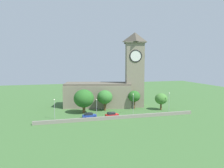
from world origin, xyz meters
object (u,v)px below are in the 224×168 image
(car_blue, at_px, (89,115))
(tree_riverside_west, at_px, (84,98))
(car_red, at_px, (112,115))
(tree_riverside_east, at_px, (105,97))
(streetlamp_east_mid, at_px, (169,99))
(tree_by_tower, at_px, (161,99))
(streetlamp_central, at_px, (133,101))
(streetlamp_west_mid, at_px, (97,104))
(church, at_px, (110,86))
(tree_churchyard, at_px, (134,96))
(streetlamp_west_end, at_px, (54,106))

(car_blue, height_order, tree_riverside_west, tree_riverside_west)
(car_red, height_order, tree_riverside_west, tree_riverside_west)
(tree_riverside_east, distance_m, tree_riverside_west, 8.63)
(streetlamp_east_mid, height_order, tree_riverside_west, tree_riverside_west)
(tree_riverside_west, distance_m, tree_by_tower, 29.61)
(streetlamp_central, xyz_separation_m, tree_riverside_west, (-16.58, 6.23, 0.52))
(car_red, height_order, tree_by_tower, tree_by_tower)
(tree_riverside_east, bearing_deg, streetlamp_west_mid, -121.67)
(church, bearing_deg, tree_churchyard, -45.65)
(car_red, relative_size, streetlamp_east_mid, 0.64)
(car_blue, relative_size, car_red, 1.02)
(streetlamp_west_end, distance_m, tree_riverside_east, 20.42)
(streetlamp_east_mid, xyz_separation_m, tree_riverside_west, (-31.03, 5.72, 0.68))
(car_blue, bearing_deg, streetlamp_west_end, 171.96)
(church, relative_size, streetlamp_east_mid, 4.82)
(car_red, bearing_deg, streetlamp_central, 14.42)
(car_blue, bearing_deg, church, 55.11)
(streetlamp_west_mid, relative_size, streetlamp_east_mid, 0.84)
(church, relative_size, car_blue, 7.39)
(car_red, bearing_deg, tree_riverside_west, 133.78)
(streetlamp_west_mid, bearing_deg, car_red, -32.39)
(streetlamp_central, distance_m, tree_riverside_east, 11.83)
(streetlamp_west_mid, relative_size, tree_by_tower, 0.92)
(church, bearing_deg, tree_by_tower, -36.05)
(streetlamp_west_mid, xyz_separation_m, streetlamp_east_mid, (27.50, -0.18, 0.65))
(streetlamp_west_mid, distance_m, tree_riverside_east, 9.21)
(tree_riverside_west, bearing_deg, car_red, -46.22)
(streetlamp_west_end, bearing_deg, tree_riverside_west, 29.03)
(streetlamp_west_end, height_order, tree_riverside_west, tree_riverside_west)
(church, distance_m, streetlamp_east_mid, 24.45)
(car_blue, relative_size, streetlamp_east_mid, 0.65)
(car_red, relative_size, tree_by_tower, 0.70)
(streetlamp_central, distance_m, streetlamp_east_mid, 14.46)
(streetlamp_east_mid, bearing_deg, tree_riverside_east, 160.66)
(car_red, xyz_separation_m, tree_riverside_west, (-8.07, 8.42, 4.53))
(church, bearing_deg, car_red, -103.96)
(church, xyz_separation_m, tree_riverside_east, (-4.30, -7.68, -3.35))
(car_red, xyz_separation_m, streetlamp_central, (8.51, 2.19, 4.01))
(streetlamp_west_mid, height_order, streetlamp_central, streetlamp_central)
(car_blue, distance_m, tree_riverside_east, 13.05)
(streetlamp_central, distance_m, tree_by_tower, 13.50)
(streetlamp_west_mid, distance_m, streetlamp_central, 13.10)
(tree_churchyard, xyz_separation_m, tree_riverside_west, (-20.17, -2.21, 0.38))
(car_blue, distance_m, streetlamp_central, 16.52)
(streetlamp_east_mid, relative_size, tree_riverside_west, 0.81)
(tree_churchyard, height_order, tree_riverside_west, tree_riverside_west)
(streetlamp_west_mid, xyz_separation_m, tree_churchyard, (16.64, 7.75, 0.95))
(tree_churchyard, bearing_deg, church, 134.35)
(streetlamp_west_end, bearing_deg, car_blue, -8.04)
(streetlamp_west_end, relative_size, streetlamp_west_mid, 1.11)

